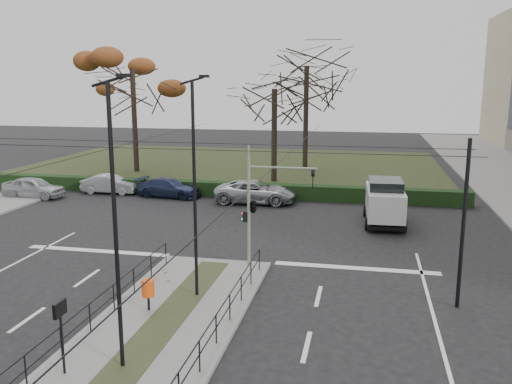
{
  "coord_description": "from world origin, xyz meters",
  "views": [
    {
      "loc": [
        6.23,
        -17.04,
        7.85
      ],
      "look_at": [
        1.38,
        6.58,
        2.91
      ],
      "focal_mm": 38.0,
      "sensor_mm": 36.0,
      "label": 1
    }
  ],
  "objects_px": {
    "streetlamp_median_far": "(195,187)",
    "parked_car_fourth": "(255,192)",
    "streetlamp_median_near": "(116,225)",
    "bare_tree_near": "(274,96)",
    "parked_car_second": "(110,184)",
    "bare_tree_center": "(307,73)",
    "white_van": "(385,201)",
    "info_panel": "(60,317)",
    "rust_tree": "(132,69)",
    "parked_car_third": "(169,188)",
    "litter_bin": "(148,289)",
    "parked_car_first": "(34,187)",
    "traffic_light": "(255,204)"
  },
  "relations": [
    {
      "from": "streetlamp_median_near",
      "to": "bare_tree_near",
      "type": "distance_m",
      "value": 29.12
    },
    {
      "from": "bare_tree_near",
      "to": "litter_bin",
      "type": "bearing_deg",
      "value": -90.04
    },
    {
      "from": "streetlamp_median_far",
      "to": "parked_car_third",
      "type": "distance_m",
      "value": 18.64
    },
    {
      "from": "info_panel",
      "to": "litter_bin",
      "type": "bearing_deg",
      "value": 81.8
    },
    {
      "from": "info_panel",
      "to": "bare_tree_near",
      "type": "xyz_separation_m",
      "value": [
        0.64,
        29.67,
        5.0
      ]
    },
    {
      "from": "litter_bin",
      "to": "parked_car_fourth",
      "type": "distance_m",
      "value": 17.75
    },
    {
      "from": "litter_bin",
      "to": "info_panel",
      "type": "bearing_deg",
      "value": -98.2
    },
    {
      "from": "parked_car_second",
      "to": "parked_car_fourth",
      "type": "distance_m",
      "value": 10.79
    },
    {
      "from": "streetlamp_median_near",
      "to": "bare_tree_near",
      "type": "xyz_separation_m",
      "value": [
        -0.75,
        29.0,
        2.6
      ]
    },
    {
      "from": "streetlamp_median_near",
      "to": "parked_car_first",
      "type": "bearing_deg",
      "value": 128.62
    },
    {
      "from": "traffic_light",
      "to": "streetlamp_median_far",
      "type": "height_order",
      "value": "streetlamp_median_far"
    },
    {
      "from": "traffic_light",
      "to": "parked_car_third",
      "type": "distance_m",
      "value": 15.97
    },
    {
      "from": "info_panel",
      "to": "parked_car_fourth",
      "type": "relative_size",
      "value": 0.39
    },
    {
      "from": "info_panel",
      "to": "bare_tree_near",
      "type": "relative_size",
      "value": 0.22
    },
    {
      "from": "streetlamp_median_near",
      "to": "parked_car_fourth",
      "type": "bearing_deg",
      "value": 91.83
    },
    {
      "from": "bare_tree_near",
      "to": "parked_car_fourth",
      "type": "bearing_deg",
      "value": -89.53
    },
    {
      "from": "bare_tree_center",
      "to": "streetlamp_median_far",
      "type": "bearing_deg",
      "value": -90.93
    },
    {
      "from": "traffic_light",
      "to": "parked_car_first",
      "type": "height_order",
      "value": "traffic_light"
    },
    {
      "from": "bare_tree_near",
      "to": "parked_car_third",
      "type": "bearing_deg",
      "value": -131.42
    },
    {
      "from": "parked_car_fourth",
      "to": "bare_tree_near",
      "type": "height_order",
      "value": "bare_tree_near"
    },
    {
      "from": "parked_car_first",
      "to": "streetlamp_median_near",
      "type": "bearing_deg",
      "value": -139.94
    },
    {
      "from": "streetlamp_median_far",
      "to": "parked_car_third",
      "type": "relative_size",
      "value": 1.77
    },
    {
      "from": "parked_car_second",
      "to": "white_van",
      "type": "bearing_deg",
      "value": -105.68
    },
    {
      "from": "streetlamp_median_near",
      "to": "rust_tree",
      "type": "bearing_deg",
      "value": 113.17
    },
    {
      "from": "bare_tree_center",
      "to": "litter_bin",
      "type": "bearing_deg",
      "value": -93.08
    },
    {
      "from": "rust_tree",
      "to": "parked_car_third",
      "type": "bearing_deg",
      "value": -54.84
    },
    {
      "from": "info_panel",
      "to": "streetlamp_median_near",
      "type": "xyz_separation_m",
      "value": [
        1.39,
        0.67,
        2.4
      ]
    },
    {
      "from": "info_panel",
      "to": "parked_car_fourth",
      "type": "bearing_deg",
      "value": 88.17
    },
    {
      "from": "bare_tree_near",
      "to": "streetlamp_median_near",
      "type": "bearing_deg",
      "value": -88.53
    },
    {
      "from": "white_van",
      "to": "bare_tree_near",
      "type": "bearing_deg",
      "value": 125.96
    },
    {
      "from": "streetlamp_median_far",
      "to": "parked_car_fourth",
      "type": "distance_m",
      "value": 16.53
    },
    {
      "from": "traffic_light",
      "to": "white_van",
      "type": "distance_m",
      "value": 10.53
    },
    {
      "from": "info_panel",
      "to": "parked_car_first",
      "type": "xyz_separation_m",
      "value": [
        -14.49,
        20.55,
        -1.03
      ]
    },
    {
      "from": "parked_car_fourth",
      "to": "bare_tree_center",
      "type": "xyz_separation_m",
      "value": [
        1.64,
        14.28,
        7.79
      ]
    },
    {
      "from": "streetlamp_median_far",
      "to": "parked_car_fourth",
      "type": "xyz_separation_m",
      "value": [
        -1.15,
        16.13,
        -3.43
      ]
    },
    {
      "from": "info_panel",
      "to": "parked_car_first",
      "type": "distance_m",
      "value": 25.17
    },
    {
      "from": "parked_car_first",
      "to": "litter_bin",
      "type": "bearing_deg",
      "value": -135.59
    },
    {
      "from": "parked_car_second",
      "to": "parked_car_third",
      "type": "distance_m",
      "value": 4.56
    },
    {
      "from": "parked_car_first",
      "to": "bare_tree_near",
      "type": "relative_size",
      "value": 0.45
    },
    {
      "from": "parked_car_fourth",
      "to": "rust_tree",
      "type": "xyz_separation_m",
      "value": [
        -12.69,
        9.86,
        8.1
      ]
    },
    {
      "from": "streetlamp_median_near",
      "to": "streetlamp_median_far",
      "type": "distance_m",
      "value": 5.29
    },
    {
      "from": "white_van",
      "to": "rust_tree",
      "type": "distance_m",
      "value": 25.99
    },
    {
      "from": "parked_car_fourth",
      "to": "streetlamp_median_far",
      "type": "bearing_deg",
      "value": -178.1
    },
    {
      "from": "bare_tree_center",
      "to": "bare_tree_near",
      "type": "bearing_deg",
      "value": -104.3
    },
    {
      "from": "parked_car_third",
      "to": "white_van",
      "type": "xyz_separation_m",
      "value": [
        14.35,
        -4.37,
        0.65
      ]
    },
    {
      "from": "parked_car_third",
      "to": "bare_tree_center",
      "type": "distance_m",
      "value": 17.59
    },
    {
      "from": "info_panel",
      "to": "parked_car_third",
      "type": "bearing_deg",
      "value": 103.61
    },
    {
      "from": "white_van",
      "to": "parked_car_third",
      "type": "bearing_deg",
      "value": 163.08
    },
    {
      "from": "parked_car_second",
      "to": "parked_car_fourth",
      "type": "height_order",
      "value": "parked_car_fourth"
    },
    {
      "from": "traffic_light",
      "to": "parked_car_first",
      "type": "xyz_separation_m",
      "value": [
        -17.77,
        11.0,
        -2.1
      ]
    }
  ]
}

